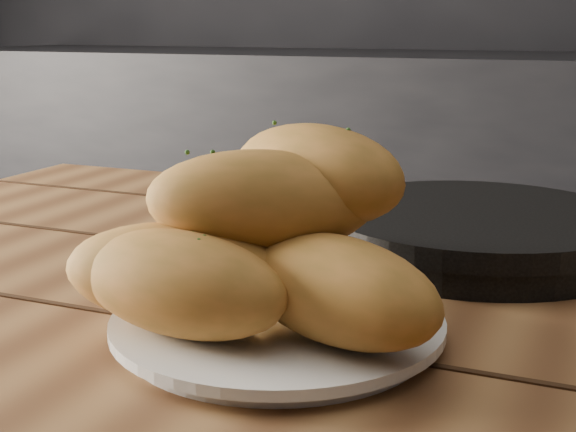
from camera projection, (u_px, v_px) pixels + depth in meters
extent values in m
cube|color=black|center=(404.00, 217.00, 2.24)|extent=(2.80, 0.60, 0.90)
cube|color=brown|center=(418.00, 335.00, 0.66)|extent=(1.44, 0.92, 0.04)
cylinder|color=brown|center=(70.00, 416.00, 1.31)|extent=(0.07, 0.07, 0.71)
cylinder|color=silver|center=(278.00, 331.00, 0.60)|extent=(0.22, 0.22, 0.01)
cylinder|color=silver|center=(278.00, 321.00, 0.60)|extent=(0.25, 0.25, 0.01)
ellipsoid|color=#BB7634|center=(178.00, 274.00, 0.57)|extent=(0.18, 0.11, 0.07)
ellipsoid|color=#BB7634|center=(336.00, 289.00, 0.54)|extent=(0.18, 0.13, 0.07)
ellipsoid|color=#BB7634|center=(301.00, 247.00, 0.64)|extent=(0.13, 0.18, 0.07)
ellipsoid|color=#BB7634|center=(260.00, 201.00, 0.57)|extent=(0.18, 0.13, 0.07)
ellipsoid|color=#BB7634|center=(316.00, 174.00, 0.59)|extent=(0.17, 0.13, 0.07)
ellipsoid|color=#BB7634|center=(179.00, 283.00, 0.55)|extent=(0.18, 0.10, 0.07)
cylinder|color=black|center=(474.00, 239.00, 0.82)|extent=(0.30, 0.30, 0.03)
cylinder|color=black|center=(475.00, 220.00, 0.81)|extent=(0.31, 0.31, 0.02)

